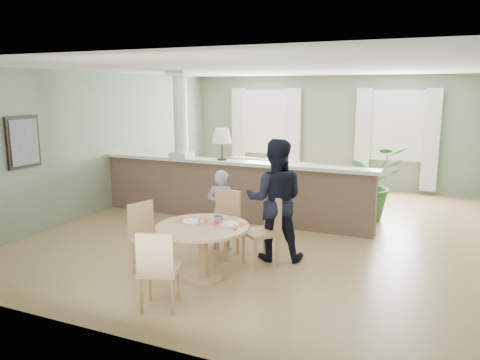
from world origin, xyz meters
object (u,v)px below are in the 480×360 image
at_px(child_person, 221,210).
at_px(man_person, 275,200).
at_px(chair_far_man, 265,227).
at_px(chair_near, 158,267).
at_px(dining_table, 203,236).
at_px(chair_side, 147,234).
at_px(houseplant, 369,182).
at_px(sofa, 261,180).
at_px(chair_far_boy, 224,220).

distance_m(child_person, man_person, 0.89).
distance_m(chair_far_man, chair_near, 1.86).
bearing_deg(man_person, dining_table, 45.27).
relative_size(chair_side, man_person, 0.54).
relative_size(houseplant, chair_far_man, 1.45).
distance_m(sofa, man_person, 3.73).
bearing_deg(chair_side, sofa, 18.96).
xyz_separation_m(sofa, chair_near, (0.93, -5.41, 0.09)).
relative_size(sofa, chair_far_man, 3.01).
bearing_deg(chair_far_man, sofa, 150.81).
distance_m(houseplant, man_person, 2.86).
relative_size(chair_far_man, child_person, 0.77).
relative_size(houseplant, chair_far_boy, 1.45).
height_order(dining_table, man_person, man_person).
height_order(chair_far_boy, chair_far_man, same).
distance_m(chair_far_boy, child_person, 0.26).
bearing_deg(child_person, chair_near, 92.27).
bearing_deg(dining_table, houseplant, 69.11).
bearing_deg(sofa, chair_far_boy, -66.26).
bearing_deg(houseplant, man_person, -107.78).
distance_m(houseplant, chair_side, 4.46).
xyz_separation_m(chair_far_man, chair_side, (-1.32, -0.88, -0.01)).
bearing_deg(dining_table, chair_far_boy, 99.43).
xyz_separation_m(child_person, man_person, (0.86, -0.05, 0.25)).
distance_m(houseplant, chair_far_boy, 3.28).
relative_size(chair_far_boy, man_person, 0.55).
xyz_separation_m(chair_far_boy, chair_side, (-0.65, -0.99, -0.01)).
bearing_deg(man_person, child_person, -19.49).
xyz_separation_m(sofa, child_person, (0.67, -3.33, 0.19)).
bearing_deg(chair_near, sofa, -99.70).
xyz_separation_m(chair_side, man_person, (1.37, 1.14, 0.35)).
bearing_deg(dining_table, man_person, 61.71).
xyz_separation_m(dining_table, chair_side, (-0.80, -0.08, -0.05)).
distance_m(chair_near, chair_side, 1.18).
bearing_deg(chair_side, chair_near, -122.52).
relative_size(sofa, chair_side, 3.08).
xyz_separation_m(dining_table, chair_far_boy, (-0.15, 0.91, -0.04)).
xyz_separation_m(houseplant, chair_far_boy, (-1.59, -2.87, -0.16)).
bearing_deg(chair_far_man, child_person, -161.73).
height_order(sofa, chair_near, chair_near).
distance_m(sofa, dining_table, 4.54).
relative_size(sofa, houseplant, 2.08).
distance_m(houseplant, dining_table, 4.04).
distance_m(chair_near, man_person, 2.15).
distance_m(sofa, houseplant, 2.50).
bearing_deg(chair_far_boy, chair_near, -80.99).
distance_m(chair_far_man, man_person, 0.42).
relative_size(dining_table, chair_near, 1.28).
relative_size(chair_far_boy, chair_far_man, 1.00).
relative_size(dining_table, child_person, 0.96).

